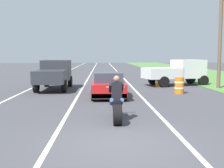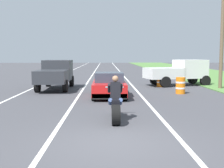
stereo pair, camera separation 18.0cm
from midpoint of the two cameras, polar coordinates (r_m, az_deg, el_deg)
The scene contains 11 objects.
ground_plane at distance 7.69m, azimuth 0.57°, elevation -11.76°, with size 160.00×160.00×0.00m, color #424247.
lane_stripe_left_solid at distance 27.89m, azimuth -12.57°, elevation 0.93°, with size 0.14×120.00×0.01m, color white.
lane_stripe_right_solid at distance 27.51m, azimuth 2.35°, elevation 1.00°, with size 0.14×120.00×0.01m, color white.
lane_stripe_centre_dashed at distance 27.46m, azimuth -5.16°, elevation 0.97°, with size 0.14×120.00×0.01m, color white.
motorcycle_with_rider at distance 9.97m, azimuth 0.41°, elevation -4.17°, with size 0.70×2.21×1.62m.
sports_car_red at distance 15.94m, azimuth -1.07°, elevation -0.27°, with size 1.84×4.30×1.37m.
pickup_truck_left_lane_dark_grey at distance 19.57m, azimuth -11.88°, elevation 2.15°, with size 2.02×4.80×1.98m.
pickup_truck_right_shoulder_white at distance 22.26m, azimuth 12.91°, elevation 2.56°, with size 5.14×3.14×1.98m.
utility_pole_roadside at distance 20.79m, azimuth 20.82°, elevation 8.86°, with size 0.24×0.24×7.11m, color brown.
construction_barrel_nearest at distance 17.55m, azimuth 13.19°, elevation -0.27°, with size 0.58×0.58×1.00m.
construction_barrel_mid at distance 21.08m, azimuth 9.29°, elevation 0.81°, with size 0.58×0.58×1.00m.
Camera 1 is at (-0.44, -7.32, 2.33)m, focal length 45.14 mm.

